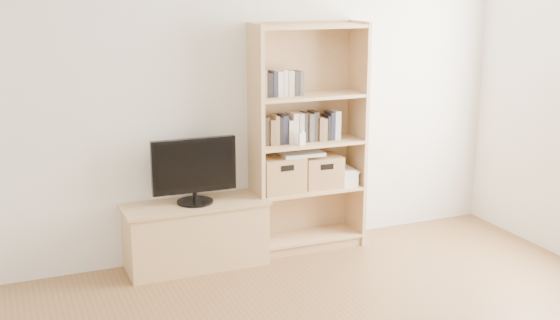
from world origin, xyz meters
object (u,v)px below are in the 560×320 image
baby_monitor (302,139)px  television (194,171)px  basket_left (280,174)px  bookshelf (308,139)px  laptop (301,153)px  basket_right (321,171)px  tv_stand (196,236)px

baby_monitor → television: bearing=169.7°
basket_left → television: bearing=-178.4°
bookshelf → basket_left: bearing=-178.8°
bookshelf → basket_left: size_ratio=5.33×
basket_left → laptop: 0.24m
baby_monitor → basket_left: (-0.14, 0.10, -0.30)m
television → bookshelf: bearing=3.4°
bookshelf → basket_right: size_ratio=5.88×
basket_right → laptop: 0.25m
baby_monitor → basket_right: baby_monitor is taller
tv_stand → basket_left: basket_left is taller
basket_left → basket_right: 0.36m
baby_monitor → laptop: (0.04, 0.09, -0.14)m
baby_monitor → basket_left: baby_monitor is taller
bookshelf → basket_right: bookshelf is taller
basket_right → laptop: laptop is taller
tv_stand → baby_monitor: (0.86, -0.07, 0.71)m
baby_monitor → bookshelf: bearing=38.3°
basket_left → laptop: bearing=-3.3°
basket_right → bookshelf: bearing=179.8°
laptop → tv_stand: bearing=-174.8°
tv_stand → baby_monitor: bearing=-4.5°
basket_left → baby_monitor: bearing=-36.0°
tv_stand → basket_left: size_ratio=3.08×
basket_left → basket_right: basket_left is taller
basket_left → laptop: laptop is taller
baby_monitor → basket_left: 0.34m
tv_stand → television: size_ratio=1.65×
tv_stand → basket_right: (1.08, 0.03, 0.40)m
baby_monitor → laptop: baby_monitor is taller
tv_stand → basket_left: 0.83m
bookshelf → laptop: bearing=-171.9°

